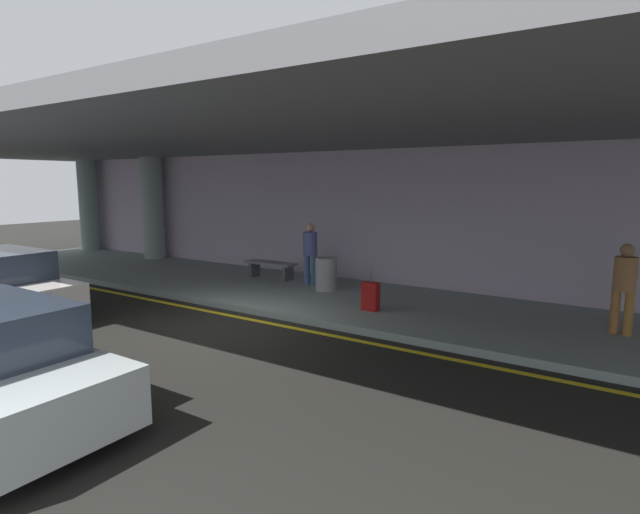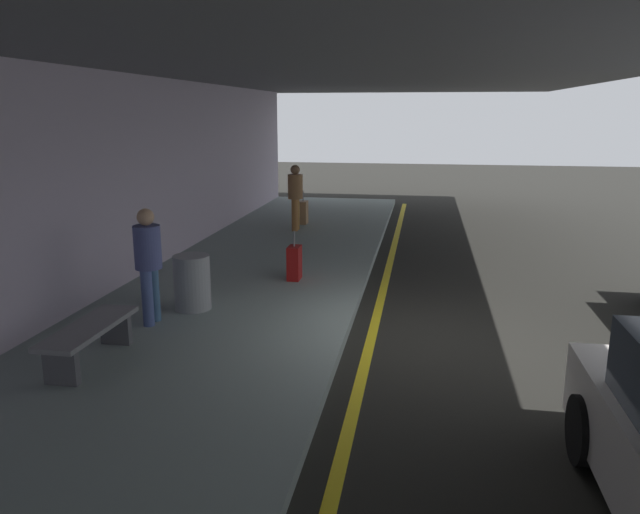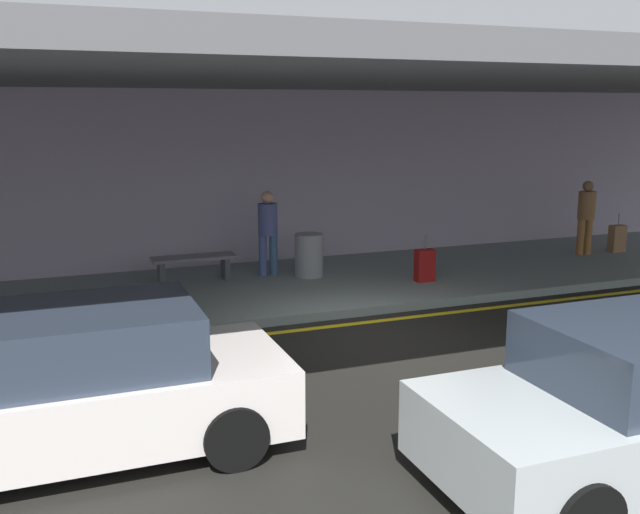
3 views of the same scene
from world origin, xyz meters
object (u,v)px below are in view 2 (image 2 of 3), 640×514
object	(u,v)px
traveler_with_luggage	(148,259)
person_waiting_for_ride	(295,193)
suitcase_upright_primary	(294,263)
suitcase_upright_secondary	(303,212)
trash_bin_steel	(192,282)
bench_metal	(90,335)

from	to	relation	value
traveler_with_luggage	person_waiting_for_ride	size ratio (longest dim) A/B	1.00
suitcase_upright_primary	suitcase_upright_secondary	bearing A→B (deg)	-7.10
suitcase_upright_primary	trash_bin_steel	distance (m)	2.27
person_waiting_for_ride	suitcase_upright_primary	size ratio (longest dim) A/B	1.87
traveler_with_luggage	trash_bin_steel	size ratio (longest dim) A/B	1.98
person_waiting_for_ride	trash_bin_steel	world-z (taller)	person_waiting_for_ride
person_waiting_for_ride	bench_metal	distance (m)	8.82
suitcase_upright_secondary	trash_bin_steel	size ratio (longest dim) A/B	1.06
person_waiting_for_ride	suitcase_upright_secondary	xyz separation A→B (m)	(0.95, -0.01, -0.65)
bench_metal	trash_bin_steel	distance (m)	2.24
suitcase_upright_secondary	traveler_with_luggage	bearing A→B (deg)	177.93
traveler_with_luggage	suitcase_upright_primary	bearing A→B (deg)	33.11
trash_bin_steel	suitcase_upright_secondary	bearing A→B (deg)	-1.84
suitcase_upright_secondary	bench_metal	world-z (taller)	suitcase_upright_secondary
suitcase_upright_primary	suitcase_upright_secondary	distance (m)	5.68
traveler_with_luggage	suitcase_upright_primary	xyz separation A→B (m)	(2.66, -1.54, -0.65)
bench_metal	suitcase_upright_secondary	bearing A→B (deg)	-4.09
suitcase_upright_primary	suitcase_upright_secondary	xyz separation A→B (m)	(5.59, 0.96, 0.00)
bench_metal	trash_bin_steel	bearing A→B (deg)	-11.65
suitcase_upright_primary	bench_metal	bearing A→B (deg)	141.37
trash_bin_steel	traveler_with_luggage	bearing A→B (deg)	154.88
traveler_with_luggage	bench_metal	xyz separation A→B (m)	(-1.47, 0.11, -0.61)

